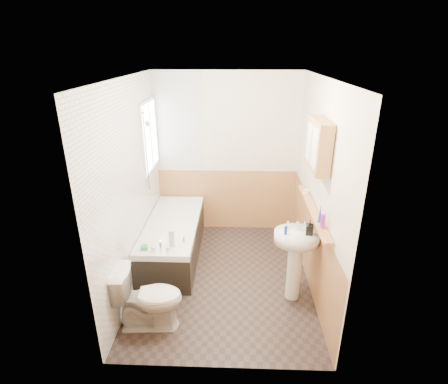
{
  "coord_description": "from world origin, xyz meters",
  "views": [
    {
      "loc": [
        0.14,
        -3.8,
        2.79
      ],
      "look_at": [
        0.0,
        0.15,
        1.15
      ],
      "focal_mm": 28.0,
      "sensor_mm": 36.0,
      "label": 1
    }
  ],
  "objects_px": {
    "toilet": "(148,298)",
    "pine_shelf": "(313,210)",
    "sink": "(296,251)",
    "medicine_cabinet": "(319,145)",
    "bathtub": "(173,238)"
  },
  "relations": [
    {
      "from": "toilet",
      "to": "pine_shelf",
      "type": "height_order",
      "value": "pine_shelf"
    },
    {
      "from": "sink",
      "to": "medicine_cabinet",
      "type": "relative_size",
      "value": 1.67
    },
    {
      "from": "toilet",
      "to": "medicine_cabinet",
      "type": "xyz_separation_m",
      "value": [
        1.77,
        0.7,
        1.48
      ]
    },
    {
      "from": "toilet",
      "to": "medicine_cabinet",
      "type": "height_order",
      "value": "medicine_cabinet"
    },
    {
      "from": "bathtub",
      "to": "sink",
      "type": "xyz_separation_m",
      "value": [
        1.57,
        -0.83,
        0.34
      ]
    },
    {
      "from": "toilet",
      "to": "sink",
      "type": "distance_m",
      "value": 1.71
    },
    {
      "from": "pine_shelf",
      "to": "medicine_cabinet",
      "type": "bearing_deg",
      "value": -118.41
    },
    {
      "from": "bathtub",
      "to": "sink",
      "type": "height_order",
      "value": "sink"
    },
    {
      "from": "bathtub",
      "to": "toilet",
      "type": "bearing_deg",
      "value": -91.27
    },
    {
      "from": "bathtub",
      "to": "pine_shelf",
      "type": "bearing_deg",
      "value": -18.98
    },
    {
      "from": "bathtub",
      "to": "medicine_cabinet",
      "type": "relative_size",
      "value": 2.91
    },
    {
      "from": "sink",
      "to": "medicine_cabinet",
      "type": "bearing_deg",
      "value": 37.28
    },
    {
      "from": "toilet",
      "to": "pine_shelf",
      "type": "relative_size",
      "value": 0.47
    },
    {
      "from": "medicine_cabinet",
      "to": "bathtub",
      "type": "bearing_deg",
      "value": 159.24
    },
    {
      "from": "bathtub",
      "to": "toilet",
      "type": "xyz_separation_m",
      "value": [
        -0.03,
        -1.36,
        0.06
      ]
    }
  ]
}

